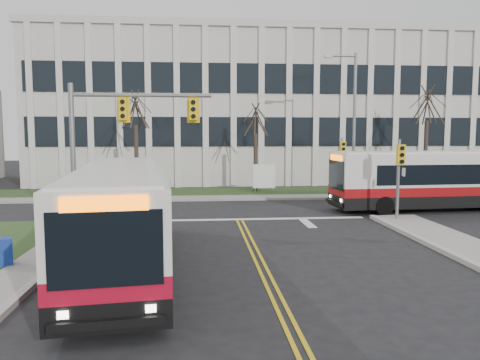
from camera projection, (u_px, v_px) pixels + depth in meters
name	position (u px, v px, depth m)	size (l,w,h in m)	color
ground	(263.00, 269.00, 13.99)	(120.00, 120.00, 0.00)	black
sidewalk_cross	(308.00, 197.00, 29.49)	(44.00, 1.60, 0.14)	#9E9B93
building_lawn	(299.00, 192.00, 32.27)	(44.00, 5.00, 0.12)	#29441D
office_building	(272.00, 113.00, 43.57)	(40.00, 16.00, 12.00)	beige
mast_arm_signal	(112.00, 129.00, 20.17)	(6.11, 0.38, 6.20)	slate
signal_pole_near	(399.00, 168.00, 21.22)	(0.34, 0.39, 3.80)	slate
signal_pole_far	(342.00, 158.00, 29.64)	(0.34, 0.39, 3.80)	slate
streetlight	(352.00, 116.00, 30.24)	(2.15, 0.25, 9.20)	slate
directory_sign	(264.00, 177.00, 31.44)	(1.50, 0.12, 2.00)	slate
tree_left	(135.00, 111.00, 30.76)	(1.80, 1.80, 7.70)	#42352B
tree_mid	(256.00, 121.00, 31.72)	(1.80, 1.80, 6.82)	#42352B
tree_right	(427.00, 107.00, 32.48)	(1.80, 1.80, 8.25)	#42352B
bus_main	(120.00, 218.00, 14.16)	(2.43, 11.23, 2.99)	silver
bus_cross	(440.00, 181.00, 24.74)	(2.48, 11.45, 3.05)	silver
newspaper_box_blue	(3.00, 254.00, 13.96)	(0.50, 0.45, 0.95)	navy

